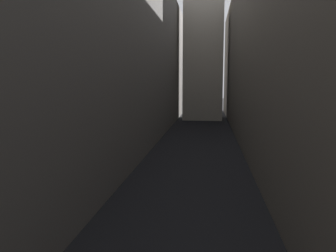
{
  "coord_description": "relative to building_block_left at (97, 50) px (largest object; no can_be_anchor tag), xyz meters",
  "views": [
    {
      "loc": [
        1.57,
        6.3,
        8.35
      ],
      "look_at": [
        0.0,
        19.02,
        6.65
      ],
      "focal_mm": 36.12,
      "sensor_mm": 36.0,
      "label": 1
    }
  ],
  "objects": [
    {
      "name": "building_block_left",
      "position": [
        0.0,
        0.0,
        0.0
      ],
      "size": [
        15.5,
        108.0,
        24.88
      ],
      "primitive_type": "cube",
      "color": "slate",
      "rests_on": "ground"
    },
    {
      "name": "building_block_right",
      "position": [
        25.8,
        0.0,
        -0.15
      ],
      "size": [
        14.11,
        108.0,
        24.58
      ],
      "primitive_type": "cube",
      "color": "#60594F",
      "rests_on": "ground"
    },
    {
      "name": "ground_plane",
      "position": [
        13.25,
        -2.0,
        -12.44
      ],
      "size": [
        264.0,
        264.0,
        0.0
      ],
      "primitive_type": "plane",
      "color": "black"
    }
  ]
}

